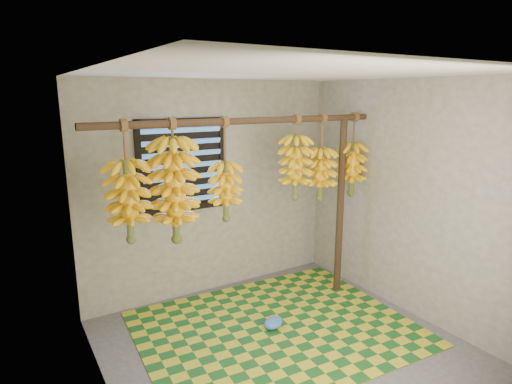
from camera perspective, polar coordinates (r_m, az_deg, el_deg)
floor at (r=4.10m, az=4.26°, el=-20.34°), size 3.00×3.00×0.01m
ceiling at (r=3.44m, az=4.94°, el=15.59°), size 3.00×3.00×0.01m
wall_back at (r=4.85m, az=-5.87°, el=0.41°), size 3.00×0.01×2.40m
wall_left at (r=3.01m, az=-19.64°, el=-8.10°), size 0.01×3.00×2.40m
wall_right at (r=4.61m, az=19.96°, el=-0.96°), size 0.01×3.00×2.40m
window at (r=4.63m, az=-9.72°, el=3.49°), size 1.00×0.04×1.00m
hanging_pole at (r=4.03m, az=-1.12°, el=9.46°), size 3.00×0.06×0.06m
support_post at (r=4.90m, az=11.17°, el=-2.04°), size 0.08×0.08×2.00m
woven_mat at (r=4.40m, az=2.68°, el=-17.69°), size 2.68×2.20×0.01m
plastic_bag at (r=4.38m, az=2.31°, el=-17.04°), size 0.27×0.24×0.09m
banana_bunch_a at (r=3.69m, az=-16.63°, el=-1.21°), size 0.37×0.37×1.02m
banana_bunch_b at (r=3.80m, az=-10.78°, el=0.18°), size 0.40×0.40×1.09m
banana_bunch_c at (r=4.00m, az=-4.07°, el=0.12°), size 0.30×0.30×0.97m
banana_bunch_d at (r=4.39m, az=5.30°, el=3.30°), size 0.34×0.34×0.87m
banana_bunch_e at (r=4.61m, az=8.61°, el=2.41°), size 0.33×0.33×0.92m
banana_bunch_f at (r=4.91m, az=12.68°, el=3.02°), size 0.31×0.31×0.92m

